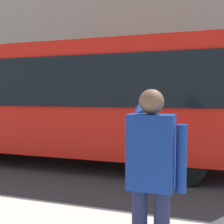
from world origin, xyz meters
TOP-DOWN VIEW (x-y plane):
  - ground_plane at (0.00, 0.00)m, footprint 60.00×60.00m
  - building_facade_far at (-0.02, -6.80)m, footprint 28.00×1.55m
  - red_bus at (2.95, 0.36)m, footprint 9.05×2.54m
  - pedestrian_photographer at (-0.10, 4.83)m, footprint 0.53×0.52m

SIDE VIEW (x-z plane):
  - ground_plane at x=0.00m, z-range 0.00..0.00m
  - pedestrian_photographer at x=-0.10m, z-range 0.29..1.99m
  - red_bus at x=2.95m, z-range 0.14..3.22m
  - building_facade_far at x=-0.02m, z-range -0.01..11.99m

